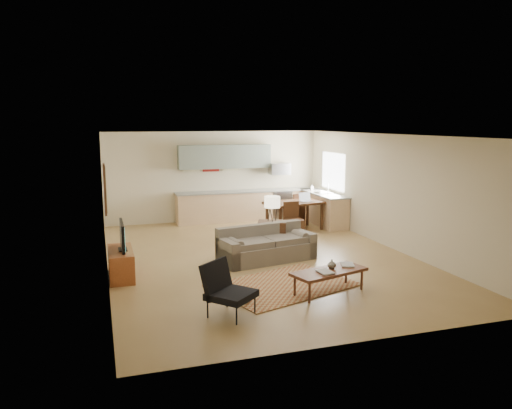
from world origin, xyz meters
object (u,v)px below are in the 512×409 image
object	(u,v)px
tv_credenza	(121,264)
sofa	(267,244)
coffee_table	(329,281)
console_table	(272,237)
dining_table	(294,216)
armchair	(231,290)

from	to	relation	value
tv_credenza	sofa	bearing A→B (deg)	4.76
coffee_table	console_table	xyz separation A→B (m)	(-0.05, 2.87, 0.16)
dining_table	armchair	bearing A→B (deg)	-133.14
tv_credenza	dining_table	bearing A→B (deg)	31.57
coffee_table	dining_table	bearing A→B (deg)	58.54
coffee_table	tv_credenza	bearing A→B (deg)	133.21
sofa	tv_credenza	size ratio (longest dim) A/B	1.83
tv_credenza	coffee_table	bearing A→B (deg)	-30.56
sofa	dining_table	distance (m)	3.20
coffee_table	dining_table	distance (m)	5.17
dining_table	console_table	bearing A→B (deg)	-136.02
sofa	console_table	xyz separation A→B (m)	(0.33, 0.58, -0.00)
sofa	tv_credenza	world-z (taller)	sofa
coffee_table	console_table	distance (m)	2.88
sofa	dining_table	bearing A→B (deg)	46.55
coffee_table	dining_table	xyz separation A→B (m)	(1.36, 4.98, 0.19)
sofa	coffee_table	distance (m)	2.32
console_table	dining_table	distance (m)	2.54
dining_table	sofa	bearing A→B (deg)	-135.14
tv_credenza	console_table	bearing A→B (deg)	13.86
sofa	coffee_table	bearing A→B (deg)	-91.40
console_table	sofa	bearing A→B (deg)	-96.80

